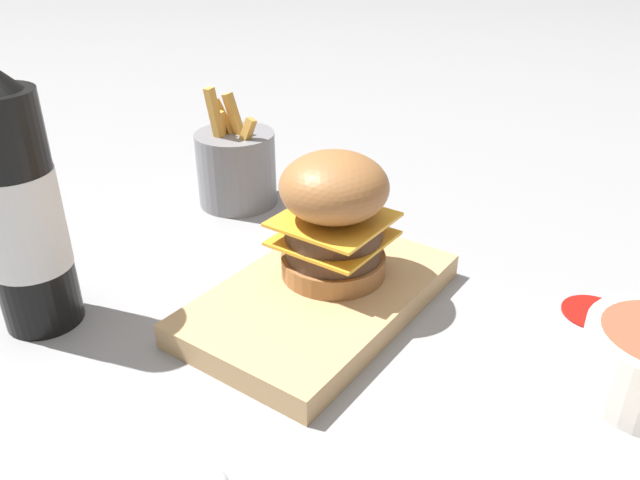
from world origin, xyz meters
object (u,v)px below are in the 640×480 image
at_px(burger, 334,215).
at_px(fries_basket, 236,167).
at_px(serving_board, 320,298).
at_px(ketchup_bottle, 20,212).

xyz_separation_m(burger, fries_basket, (0.11, 0.22, -0.04)).
xyz_separation_m(serving_board, fries_basket, (0.14, 0.23, 0.04)).
relative_size(serving_board, burger, 2.14).
distance_m(serving_board, burger, 0.08).
height_order(burger, ketchup_bottle, ketchup_bottle).
bearing_deg(fries_basket, ketchup_bottle, -174.46).
bearing_deg(serving_board, ketchup_bottle, 129.28).
bearing_deg(burger, ketchup_bottle, 134.55).
relative_size(burger, fries_basket, 0.80).
distance_m(burger, ketchup_bottle, 0.27).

